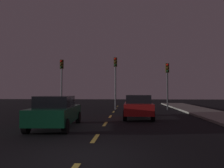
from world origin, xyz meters
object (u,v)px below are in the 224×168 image
(traffic_signal_right, at_px, (167,77))
(car_adjacent_lane, at_px, (56,112))
(traffic_signal_left, at_px, (62,75))
(traffic_signal_center, at_px, (115,73))
(car_stopped_ahead, at_px, (138,106))

(traffic_signal_right, height_order, car_adjacent_lane, traffic_signal_right)
(traffic_signal_left, xyz_separation_m, car_adjacent_lane, (3.10, -11.42, -2.68))
(traffic_signal_center, bearing_deg, car_stopped_ahead, -75.12)
(traffic_signal_right, relative_size, car_stopped_ahead, 1.06)
(car_adjacent_lane, bearing_deg, traffic_signal_left, 105.16)
(traffic_signal_right, distance_m, car_stopped_ahead, 8.10)
(traffic_signal_left, xyz_separation_m, traffic_signal_center, (5.38, 0.00, 0.11))
(traffic_signal_center, xyz_separation_m, car_stopped_ahead, (1.88, -7.07, -2.79))
(traffic_signal_right, bearing_deg, traffic_signal_center, 179.98)
(car_adjacent_lane, bearing_deg, traffic_signal_center, 78.67)
(traffic_signal_right, relative_size, car_adjacent_lane, 1.00)
(traffic_signal_left, bearing_deg, car_stopped_ahead, -44.22)
(car_stopped_ahead, relative_size, car_adjacent_lane, 0.94)
(traffic_signal_right, height_order, car_stopped_ahead, traffic_signal_right)
(traffic_signal_center, bearing_deg, car_adjacent_lane, -101.33)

